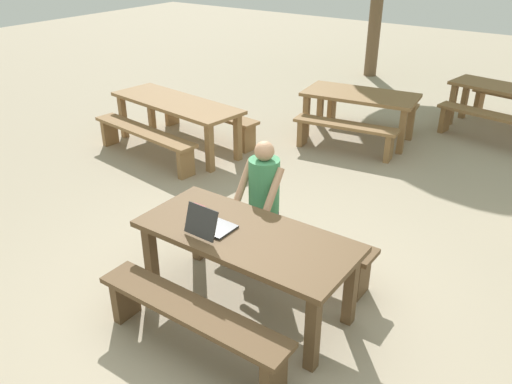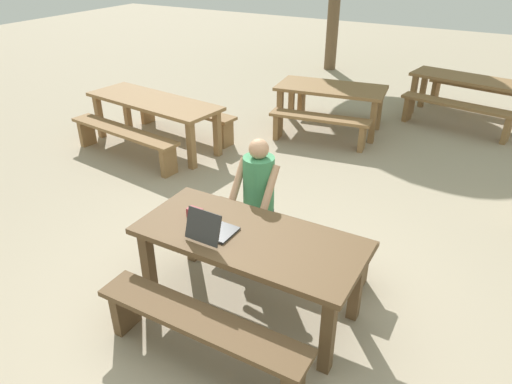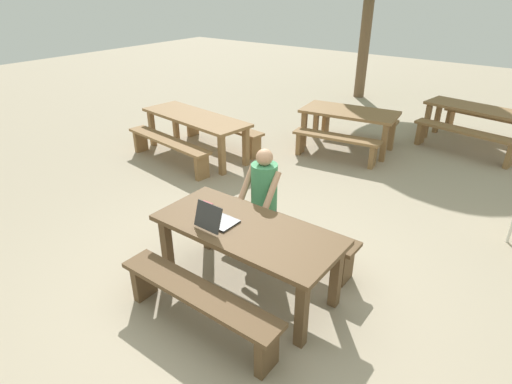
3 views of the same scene
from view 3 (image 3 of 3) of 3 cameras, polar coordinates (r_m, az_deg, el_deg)
name	(u,v)px [view 3 (image 3 of 3)]	position (r m, az deg, el deg)	size (l,w,h in m)	color
ground_plane	(247,288)	(4.42, -1.18, -12.90)	(30.00, 30.00, 0.00)	tan
picnic_table_front	(247,237)	(4.05, -1.26, -6.10)	(1.84, 0.82, 0.73)	brown
bench_near	(198,300)	(3.82, -7.90, -14.39)	(1.68, 0.30, 0.44)	brown
bench_far	(286,231)	(4.69, 4.06, -5.36)	(1.68, 0.30, 0.44)	brown
laptop	(216,220)	(4.01, -5.51, -3.78)	(0.31, 0.34, 0.26)	#2D2D2D
small_pouch	(206,207)	(4.29, -6.78, -1.99)	(0.13, 0.07, 0.08)	#993338
person_seated	(262,194)	(4.62, 0.83, -0.32)	(0.40, 0.40, 1.24)	#333847
picnic_table_mid	(195,121)	(7.49, -8.28, 9.49)	(2.23, 0.99, 0.72)	olive
bench_mid_south	(168,145)	(7.24, -11.86, 6.25)	(1.96, 0.53, 0.45)	olive
bench_mid_north	(221,129)	(7.94, -4.72, 8.58)	(1.96, 0.53, 0.45)	olive
picnic_table_rear	(349,117)	(7.90, 12.55, 9.98)	(1.78, 1.04, 0.72)	olive
bench_rear_south	(336,142)	(7.40, 10.81, 6.66)	(1.54, 0.51, 0.44)	olive
bench_rear_north	(358,122)	(8.58, 13.68, 9.22)	(1.54, 0.51, 0.44)	olive
picnic_table_distant	(482,115)	(8.86, 28.37, 9.26)	(2.07, 0.99, 0.73)	olive
bench_distant_south	(464,136)	(8.36, 26.46, 6.81)	(1.81, 0.60, 0.46)	olive
bench_distant_north	(491,121)	(9.51, 29.36, 8.37)	(1.81, 0.60, 0.46)	olive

